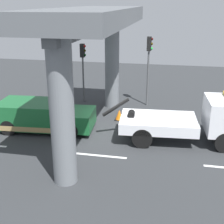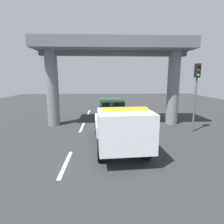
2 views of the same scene
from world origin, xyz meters
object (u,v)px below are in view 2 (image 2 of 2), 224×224
(tow_truck_white, at_px, (120,127))
(traffic_light_far, at_px, (197,83))
(traffic_cone_orange, at_px, (144,123))
(towed_van_green, at_px, (112,109))
(traffic_light_near, at_px, (171,86))

(tow_truck_white, xyz_separation_m, traffic_light_far, (-2.96, 5.34, 2.15))
(traffic_cone_orange, bearing_deg, traffic_light_far, 65.93)
(tow_truck_white, height_order, towed_van_green, tow_truck_white)
(towed_van_green, height_order, traffic_light_far, traffic_light_far)
(towed_van_green, bearing_deg, traffic_light_far, 45.25)
(traffic_cone_orange, bearing_deg, towed_van_green, -150.08)
(traffic_light_near, bearing_deg, tow_truck_white, -35.62)
(tow_truck_white, relative_size, traffic_cone_orange, 11.70)
(tow_truck_white, bearing_deg, traffic_cone_orange, 153.00)
(traffic_light_near, relative_size, traffic_cone_orange, 6.47)
(towed_van_green, distance_m, traffic_light_far, 8.03)
(traffic_light_near, xyz_separation_m, traffic_cone_orange, (3.10, -3.12, -2.66))
(tow_truck_white, bearing_deg, traffic_light_far, 118.97)
(tow_truck_white, relative_size, traffic_light_near, 1.81)
(traffic_light_far, bearing_deg, towed_van_green, -134.75)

